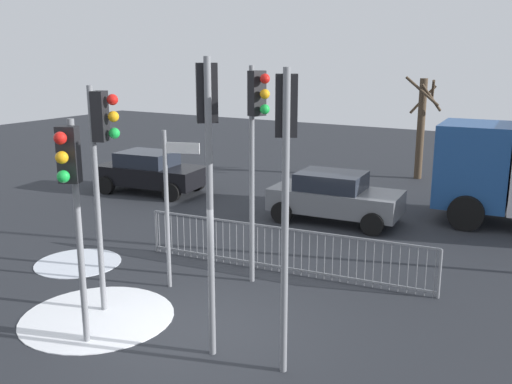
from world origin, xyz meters
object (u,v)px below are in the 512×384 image
at_px(traffic_light_rear_left, 208,142).
at_px(bare_tree_left, 422,124).
at_px(traffic_light_mid_left, 256,128).
at_px(traffic_light_mid_right, 286,154).
at_px(direction_sign_post, 169,202).
at_px(car_black_far, 150,171).
at_px(car_grey_mid, 334,196).
at_px(traffic_light_rear_right, 71,184).
at_px(traffic_light_foreground_right, 101,150).

distance_m(traffic_light_rear_left, bare_tree_left, 15.51).
relative_size(traffic_light_mid_left, traffic_light_rear_left, 0.96).
relative_size(traffic_light_mid_right, direction_sign_post, 1.39).
bearing_deg(bare_tree_left, direction_sign_post, -96.57).
bearing_deg(car_black_far, car_grey_mid, -7.53).
xyz_separation_m(traffic_light_rear_right, car_grey_mid, (0.74, 9.16, -2.07)).
height_order(traffic_light_rear_left, car_grey_mid, traffic_light_rear_left).
bearing_deg(traffic_light_rear_right, traffic_light_mid_right, 175.01).
relative_size(traffic_light_rear_right, car_grey_mid, 0.99).
bearing_deg(traffic_light_rear_right, direction_sign_post, -108.28).
bearing_deg(traffic_light_foreground_right, direction_sign_post, 147.34).
xyz_separation_m(traffic_light_mid_left, direction_sign_post, (-1.44, -1.10, -1.52)).
bearing_deg(traffic_light_mid_right, traffic_light_rear_left, 158.50).
xyz_separation_m(direction_sign_post, car_black_far, (-6.08, 6.43, -1.11)).
height_order(traffic_light_mid_right, car_black_far, traffic_light_mid_right).
bearing_deg(traffic_light_rear_right, traffic_light_foreground_right, -89.61).
bearing_deg(direction_sign_post, bare_tree_left, 66.22).
relative_size(direction_sign_post, car_black_far, 0.85).
relative_size(traffic_light_rear_left, car_grey_mid, 1.23).
bearing_deg(direction_sign_post, traffic_light_foreground_right, -117.82).
distance_m(traffic_light_rear_left, car_black_far, 12.04).
bearing_deg(traffic_light_rear_right, car_black_far, -79.65).
bearing_deg(car_grey_mid, car_black_far, 175.03).
relative_size(traffic_light_rear_right, car_black_far, 0.97).
bearing_deg(traffic_light_rear_left, traffic_light_foreground_right, 134.81).
height_order(traffic_light_rear_right, traffic_light_mid_right, traffic_light_mid_right).
height_order(traffic_light_foreground_right, traffic_light_mid_right, traffic_light_mid_right).
xyz_separation_m(traffic_light_foreground_right, car_black_far, (-5.80, 7.96, -2.40)).
xyz_separation_m(traffic_light_mid_left, bare_tree_left, (0.13, 12.55, -1.23)).
relative_size(car_black_far, bare_tree_left, 0.99).
relative_size(traffic_light_mid_left, direction_sign_post, 1.38).
bearing_deg(traffic_light_rear_left, traffic_light_rear_right, 167.56).
bearing_deg(bare_tree_left, traffic_light_mid_right, -82.59).
bearing_deg(traffic_light_mid_right, bare_tree_left, 69.88).
relative_size(traffic_light_mid_right, car_grey_mid, 1.20).
xyz_separation_m(traffic_light_foreground_right, traffic_light_mid_right, (3.85, -0.12, 0.27)).
xyz_separation_m(car_black_far, car_grey_mid, (7.11, -0.06, 0.00)).
height_order(traffic_light_rear_right, car_grey_mid, traffic_light_rear_right).
relative_size(traffic_light_mid_right, car_black_far, 1.18).
height_order(traffic_light_mid_right, car_grey_mid, traffic_light_mid_right).
bearing_deg(car_grey_mid, traffic_light_rear_left, -85.80).
bearing_deg(direction_sign_post, traffic_light_rear_left, -55.31).
distance_m(traffic_light_mid_left, traffic_light_rear_left, 3.00).
bearing_deg(traffic_light_foreground_right, car_grey_mid, 148.47).
bearing_deg(traffic_light_foreground_right, bare_tree_left, 150.97).
bearing_deg(bare_tree_left, traffic_light_rear_right, -94.44).
bearing_deg(traffic_light_mid_right, direction_sign_post, 127.69).
height_order(traffic_light_rear_right, car_black_far, traffic_light_rear_right).
xyz_separation_m(traffic_light_rear_right, traffic_light_rear_left, (1.98, 1.01, 0.70)).
height_order(traffic_light_foreground_right, traffic_light_rear_right, traffic_light_foreground_right).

